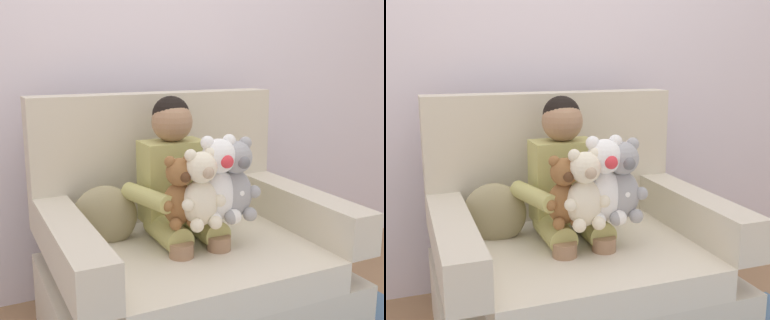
# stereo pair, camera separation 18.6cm
# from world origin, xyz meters

# --- Properties ---
(back_wall) EXTENTS (6.00, 0.10, 2.60)m
(back_wall) POSITION_xyz_m (0.00, 0.68, 1.30)
(back_wall) COLOR silver
(back_wall) RESTS_ON ground
(armchair) EXTENTS (1.14, 0.90, 1.01)m
(armchair) POSITION_xyz_m (0.00, 0.05, 0.31)
(armchair) COLOR beige
(armchair) RESTS_ON ground
(seated_child) EXTENTS (0.45, 0.39, 0.82)m
(seated_child) POSITION_xyz_m (-0.02, 0.07, 0.64)
(seated_child) COLOR tan
(seated_child) RESTS_ON armchair
(plush_cream) EXTENTS (0.18, 0.15, 0.30)m
(plush_cream) POSITION_xyz_m (-0.03, -0.13, 0.68)
(plush_cream) COLOR silver
(plush_cream) RESTS_ON armchair
(plush_grey) EXTENTS (0.19, 0.16, 0.33)m
(plush_grey) POSITION_xyz_m (0.14, -0.11, 0.69)
(plush_grey) COLOR #9E9EA3
(plush_grey) RESTS_ON armchair
(plush_white) EXTENTS (0.20, 0.16, 0.34)m
(plush_white) POSITION_xyz_m (0.06, -0.10, 0.70)
(plush_white) COLOR white
(plush_white) RESTS_ON armchair
(plush_brown) EXTENTS (0.16, 0.13, 0.27)m
(plush_brown) POSITION_xyz_m (-0.09, -0.08, 0.67)
(plush_brown) COLOR brown
(plush_brown) RESTS_ON armchair
(throw_pillow) EXTENTS (0.28, 0.17, 0.26)m
(throw_pillow) POSITION_xyz_m (-0.31, 0.17, 0.53)
(throw_pillow) COLOR #998C66
(throw_pillow) RESTS_ON armchair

